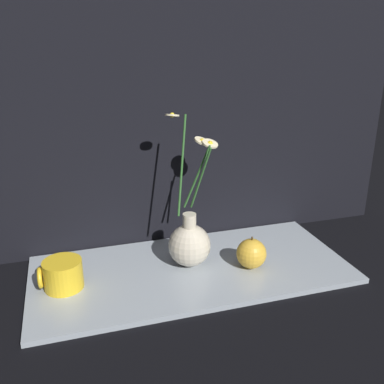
# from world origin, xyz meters

# --- Properties ---
(ground_plane) EXTENTS (6.00, 6.00, 0.00)m
(ground_plane) POSITION_xyz_m (0.00, 0.00, 0.00)
(ground_plane) COLOR black
(shelf) EXTENTS (0.74, 0.33, 0.01)m
(shelf) POSITION_xyz_m (0.00, 0.00, 0.01)
(shelf) COLOR #9EA8B2
(shelf) RESTS_ON ground_plane
(backdrop_wall) EXTENTS (1.24, 0.02, 1.10)m
(backdrop_wall) POSITION_xyz_m (0.00, 0.18, 0.55)
(backdrop_wall) COLOR black
(backdrop_wall) RESTS_ON ground_plane
(vase_with_flowers) EXTENTS (0.14, 0.13, 0.36)m
(vase_with_flowers) POSITION_xyz_m (0.00, 0.02, 0.07)
(vase_with_flowers) COLOR beige
(vase_with_flowers) RESTS_ON shelf
(yellow_mug) EXTENTS (0.09, 0.08, 0.06)m
(yellow_mug) POSITION_xyz_m (-0.29, -0.00, 0.04)
(yellow_mug) COLOR yellow
(yellow_mug) RESTS_ON shelf
(orange_fruit) EXTENTS (0.07, 0.07, 0.08)m
(orange_fruit) POSITION_xyz_m (0.14, -0.04, 0.05)
(orange_fruit) COLOR gold
(orange_fruit) RESTS_ON shelf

